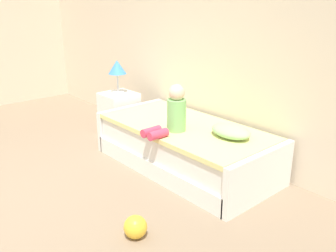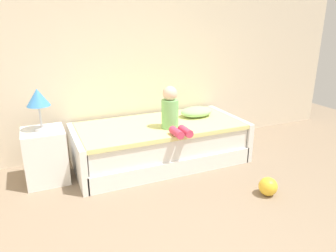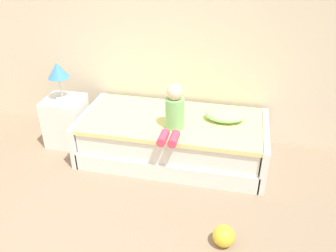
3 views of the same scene
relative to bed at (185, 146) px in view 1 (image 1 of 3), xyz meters
name	(u,v)px [view 1 (image 1 of 3)]	position (x,y,z in m)	size (l,w,h in m)	color
wall_rear	(198,31)	(-0.43, 0.60, 1.20)	(7.20, 0.10, 2.90)	beige
bed	(185,146)	(0.00, 0.00, 0.00)	(2.11, 1.00, 0.50)	white
nightstand	(119,114)	(-1.35, 0.03, 0.05)	(0.44, 0.44, 0.60)	white
table_lamp	(117,69)	(-1.35, 0.03, 0.69)	(0.24, 0.24, 0.45)	silver
child_figure	(173,113)	(0.06, -0.23, 0.46)	(0.20, 0.51, 0.50)	#7FC672
pillow	(231,131)	(0.57, 0.10, 0.32)	(0.44, 0.30, 0.13)	#99CC8C
toy_ball	(135,227)	(0.70, -1.21, -0.15)	(0.19, 0.19, 0.19)	yellow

